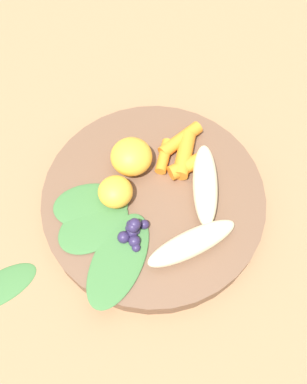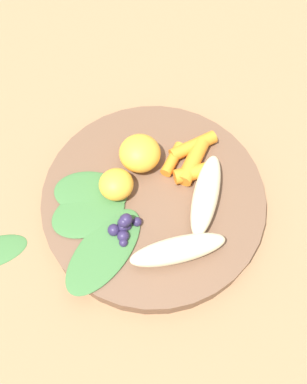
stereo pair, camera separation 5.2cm
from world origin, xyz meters
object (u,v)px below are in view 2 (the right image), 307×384
banana_peeled_left (206,195)px  orange_segment_near (116,184)px  banana_peeled_right (178,250)px  bowl (154,200)px

banana_peeled_left → orange_segment_near: 0.11m
orange_segment_near → banana_peeled_right: bearing=-55.9°
bowl → orange_segment_near: size_ratio=6.58×
orange_segment_near → bowl: bearing=-16.4°
bowl → orange_segment_near: bearing=163.6°
bowl → banana_peeled_left: bearing=-12.9°
banana_peeled_left → bowl: bearing=98.2°
banana_peeled_right → banana_peeled_left: bearing=49.3°
banana_peeled_left → orange_segment_near: bearing=96.7°
banana_peeled_right → bowl: bearing=96.3°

